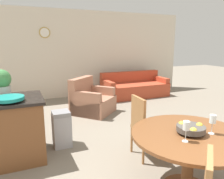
% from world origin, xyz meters
% --- Properties ---
extents(wall_back, '(8.00, 0.09, 2.70)m').
position_xyz_m(wall_back, '(-0.00, 5.99, 1.35)').
color(wall_back, beige).
rests_on(wall_back, ground_plane).
extents(dining_table, '(1.31, 1.31, 0.72)m').
position_xyz_m(dining_table, '(0.18, 0.88, 0.56)').
color(dining_table, brown).
rests_on(dining_table, ground_plane).
extents(dining_chair_far_side, '(0.44, 0.44, 0.95)m').
position_xyz_m(dining_chair_far_side, '(0.15, 1.77, 0.52)').
color(dining_chair_far_side, '#9E6B3D').
rests_on(dining_chair_far_side, ground_plane).
extents(fruit_bowl, '(0.31, 0.31, 0.12)m').
position_xyz_m(fruit_bowl, '(0.18, 0.88, 0.78)').
color(fruit_bowl, '#4C4742').
rests_on(fruit_bowl, dining_table).
extents(wine_glass_left, '(0.07, 0.07, 0.22)m').
position_xyz_m(wine_glass_left, '(-0.01, 0.75, 0.88)').
color(wine_glass_left, silver).
rests_on(wine_glass_left, dining_table).
extents(wine_glass_right, '(0.07, 0.07, 0.22)m').
position_xyz_m(wine_glass_right, '(0.39, 0.79, 0.88)').
color(wine_glass_right, silver).
rests_on(wine_glass_right, dining_table).
extents(kitchen_island, '(1.12, 0.83, 0.93)m').
position_xyz_m(kitchen_island, '(-1.78, 2.48, 0.47)').
color(kitchen_island, brown).
rests_on(kitchen_island, ground_plane).
extents(teal_bowl, '(0.40, 0.40, 0.07)m').
position_xyz_m(teal_bowl, '(-1.67, 2.30, 0.98)').
color(teal_bowl, teal).
rests_on(teal_bowl, kitchen_island).
extents(potted_plant, '(0.28, 0.28, 0.40)m').
position_xyz_m(potted_plant, '(-1.77, 2.70, 1.14)').
color(potted_plant, beige).
rests_on(potted_plant, kitchen_island).
extents(trash_bin, '(0.29, 0.30, 0.60)m').
position_xyz_m(trash_bin, '(-0.93, 2.63, 0.30)').
color(trash_bin, '#9E9EA3').
rests_on(trash_bin, ground_plane).
extents(couch, '(2.08, 0.93, 0.77)m').
position_xyz_m(couch, '(1.90, 5.24, 0.27)').
color(couch, '#B24228').
rests_on(couch, ground_plane).
extents(armchair, '(1.23, 1.23, 0.86)m').
position_xyz_m(armchair, '(0.08, 4.13, 0.29)').
color(armchair, '#A87056').
rests_on(armchair, ground_plane).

